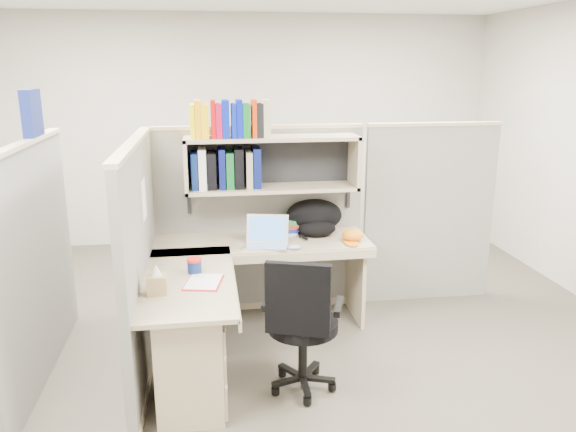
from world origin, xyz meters
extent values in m
plane|color=#39352C|center=(0.00, 0.00, 0.00)|extent=(6.00, 6.00, 0.00)
plane|color=#AAA49A|center=(0.00, 3.00, 1.35)|extent=(6.00, 0.00, 6.00)
cube|color=slate|center=(0.00, 0.90, 0.80)|extent=(1.80, 0.06, 1.60)
cube|color=tan|center=(0.00, 0.90, 1.61)|extent=(1.80, 0.08, 0.03)
cube|color=slate|center=(-0.90, 0.00, 0.80)|extent=(0.06, 1.80, 1.60)
cube|color=tan|center=(-0.90, 0.00, 1.61)|extent=(0.08, 1.80, 0.03)
cube|color=slate|center=(-1.60, 0.00, 0.80)|extent=(0.06, 1.80, 1.60)
cube|color=slate|center=(1.55, 0.90, 0.80)|extent=(1.20, 0.06, 1.60)
cube|color=navy|center=(-1.60, 0.35, 1.79)|extent=(0.07, 0.27, 0.32)
cube|color=white|center=(-0.87, 0.15, 1.20)|extent=(0.00, 0.21, 0.28)
cube|color=tan|center=(0.10, 0.70, 1.55)|extent=(1.40, 0.34, 0.03)
cube|color=tan|center=(0.10, 0.70, 1.14)|extent=(1.40, 0.34, 0.03)
cube|color=tan|center=(-0.58, 0.70, 1.34)|extent=(0.03, 0.34, 0.44)
cube|color=tan|center=(0.78, 0.70, 1.34)|extent=(0.03, 0.34, 0.44)
cube|color=black|center=(0.10, 0.86, 1.34)|extent=(1.38, 0.01, 0.41)
cube|color=#E6E204|center=(-0.52, 0.68, 1.69)|extent=(0.03, 0.20, 0.26)
cube|color=#FBA405|center=(-0.48, 0.68, 1.71)|extent=(0.05, 0.20, 0.29)
cube|color=#FBC305|center=(-0.42, 0.68, 1.69)|extent=(0.06, 0.20, 0.26)
cube|color=#BA0708|center=(-0.36, 0.68, 1.71)|extent=(0.04, 0.20, 0.29)
cube|color=#AE062D|center=(-0.32, 0.68, 1.69)|extent=(0.05, 0.20, 0.26)
cube|color=#0518A1|center=(-0.27, 0.68, 1.71)|extent=(0.06, 0.20, 0.29)
cube|color=#051BA1|center=(-0.20, 0.68, 1.69)|extent=(0.04, 0.20, 0.26)
cube|color=#0513A6|center=(-0.16, 0.68, 1.71)|extent=(0.04, 0.20, 0.29)
cube|color=#07611A|center=(-0.11, 0.68, 1.69)|extent=(0.06, 0.20, 0.26)
cube|color=#C22F04|center=(-0.04, 0.68, 1.71)|extent=(0.04, 0.20, 0.29)
cube|color=black|center=(0.00, 0.68, 1.69)|extent=(0.05, 0.20, 0.26)
cube|color=#AFA987|center=(0.05, 0.68, 1.71)|extent=(0.06, 0.20, 0.29)
cube|color=#07194E|center=(-0.52, 0.72, 1.30)|extent=(0.05, 0.24, 0.29)
cube|color=silver|center=(-0.46, 0.72, 1.31)|extent=(0.06, 0.24, 0.32)
cube|color=black|center=(-0.39, 0.72, 1.30)|extent=(0.07, 0.24, 0.29)
cube|color=#070C4B|center=(-0.30, 0.72, 1.31)|extent=(0.05, 0.24, 0.32)
cube|color=#0B4D1E|center=(-0.24, 0.72, 1.30)|extent=(0.06, 0.24, 0.29)
cube|color=black|center=(-0.17, 0.72, 1.31)|extent=(0.07, 0.24, 0.32)
cube|color=gray|center=(-0.09, 0.72, 1.30)|extent=(0.05, 0.24, 0.29)
cube|color=#07114B|center=(-0.03, 0.72, 1.31)|extent=(0.06, 0.24, 0.32)
cube|color=tan|center=(0.00, 0.57, 0.71)|extent=(1.74, 0.60, 0.03)
cube|color=tan|center=(-0.57, -0.20, 0.71)|extent=(0.60, 1.34, 0.03)
cube|color=tan|center=(0.00, 0.27, 0.68)|extent=(1.74, 0.02, 0.07)
cube|color=tan|center=(-0.27, -0.20, 0.68)|extent=(0.02, 1.34, 0.07)
cube|color=tan|center=(-0.57, -0.55, 0.34)|extent=(0.40, 0.55, 0.68)
cube|color=tan|center=(-0.36, -0.55, 0.54)|extent=(0.02, 0.50, 0.16)
cube|color=tan|center=(-0.36, -0.55, 0.36)|extent=(0.02, 0.50, 0.16)
cube|color=tan|center=(-0.36, -0.55, 0.14)|extent=(0.02, 0.50, 0.22)
cube|color=#B2B2B7|center=(-0.35, -0.55, 0.54)|extent=(0.01, 0.12, 0.01)
cube|color=tan|center=(0.80, 0.60, 0.35)|extent=(0.03, 0.55, 0.70)
cylinder|color=navy|center=(-0.53, -0.09, 0.77)|extent=(0.10, 0.10, 0.09)
cylinder|color=red|center=(-0.53, -0.09, 0.82)|extent=(0.10, 0.10, 0.02)
ellipsoid|color=#8CA3C7|center=(0.22, 0.31, 0.75)|extent=(0.10, 0.07, 0.04)
cylinder|color=white|center=(0.00, 0.68, 0.78)|extent=(0.09, 0.09, 0.11)
cylinder|color=black|center=(0.16, -0.47, 0.47)|extent=(0.46, 0.46, 0.07)
cube|color=black|center=(0.09, -0.66, 0.74)|extent=(0.39, 0.18, 0.46)
cylinder|color=black|center=(0.16, -0.47, 0.28)|extent=(0.06, 0.06, 0.40)
cylinder|color=black|center=(0.16, -0.47, 0.05)|extent=(0.44, 0.44, 0.10)
cube|color=black|center=(-0.06, -0.39, 0.62)|extent=(0.12, 0.26, 0.04)
cube|color=black|center=(0.38, -0.54, 0.62)|extent=(0.12, 0.26, 0.04)
camera|label=1|loc=(-0.42, -3.76, 2.10)|focal=35.00mm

